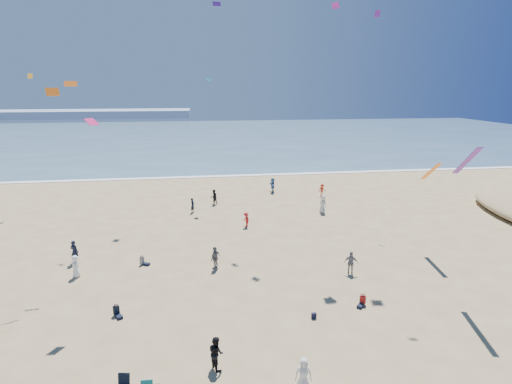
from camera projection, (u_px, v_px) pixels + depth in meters
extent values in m
cube|color=#476B84|center=(204.00, 137.00, 108.57)|extent=(220.00, 100.00, 0.06)
cube|color=white|center=(209.00, 177.00, 60.74)|extent=(220.00, 1.20, 0.08)
cube|color=#7A8EA8|center=(61.00, 114.00, 171.72)|extent=(110.00, 20.00, 3.20)
imported|color=black|center=(214.00, 197.00, 46.40)|extent=(1.08, 1.02, 1.78)
imported|color=slate|center=(215.00, 258.00, 30.02)|extent=(0.98, 1.09, 1.78)
imported|color=white|center=(76.00, 266.00, 28.76)|extent=(0.73, 0.92, 1.65)
imported|color=black|center=(193.00, 205.00, 43.47)|extent=(0.60, 0.70, 1.62)
imported|color=silver|center=(323.00, 204.00, 43.28)|extent=(0.95, 1.12, 1.94)
imported|color=black|center=(74.00, 252.00, 31.01)|extent=(0.79, 0.67, 1.85)
imported|color=silver|center=(303.00, 374.00, 18.06)|extent=(0.85, 0.63, 1.58)
imported|color=gray|center=(351.00, 263.00, 29.25)|extent=(1.09, 0.77, 1.71)
imported|color=red|center=(246.00, 220.00, 39.03)|extent=(0.83, 1.07, 1.46)
imported|color=black|center=(216.00, 353.00, 19.41)|extent=(0.95, 1.03, 1.70)
imported|color=#38629B|center=(273.00, 185.00, 51.75)|extent=(0.64, 1.79, 1.90)
imported|color=red|center=(322.00, 190.00, 50.13)|extent=(1.09, 0.77, 1.52)
cube|color=black|center=(314.00, 316.00, 23.74)|extent=(0.28, 0.18, 0.34)
cube|color=#C30850|center=(92.00, 122.00, 23.72)|extent=(0.79, 0.90, 0.40)
cube|color=#4E1D90|center=(217.00, 4.00, 40.41)|extent=(0.85, 0.34, 0.46)
cube|color=blue|center=(208.00, 80.00, 45.23)|extent=(0.59, 0.76, 0.30)
cube|color=orange|center=(71.00, 84.00, 28.10)|extent=(0.87, 0.38, 0.38)
cube|color=purple|center=(377.00, 14.00, 39.72)|extent=(0.51, 0.58, 0.67)
cube|color=orange|center=(52.00, 92.00, 26.64)|extent=(0.86, 0.63, 0.54)
cube|color=#961F96|center=(335.00, 6.00, 30.72)|extent=(0.49, 0.80, 0.46)
cube|color=gold|center=(30.00, 76.00, 43.86)|extent=(0.51, 0.49, 0.55)
cube|color=#64279E|center=(467.00, 161.00, 24.67)|extent=(0.35, 3.14, 2.21)
cube|color=orange|center=(431.00, 171.00, 32.22)|extent=(0.35, 2.64, 1.87)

